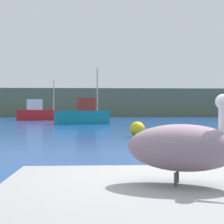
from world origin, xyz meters
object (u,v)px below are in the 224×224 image
pelican (183,147)px  fishing_boat_teal (83,115)px  mooring_buoy (137,129)px  fishing_boat_red (39,113)px

pelican → fishing_boat_teal: bearing=113.9°
fishing_boat_teal → mooring_buoy: bearing=-94.6°
fishing_boat_red → mooring_buoy: bearing=-80.7°
pelican → fishing_boat_red: 40.89m
pelican → fishing_boat_red: size_ratio=0.24×
fishing_boat_teal → fishing_boat_red: (-6.15, 12.19, 0.11)m
fishing_boat_teal → fishing_boat_red: size_ratio=0.87×
fishing_boat_teal → fishing_boat_red: 13.66m
pelican → mooring_buoy: size_ratio=1.92×
fishing_boat_teal → mooring_buoy: size_ratio=7.11×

